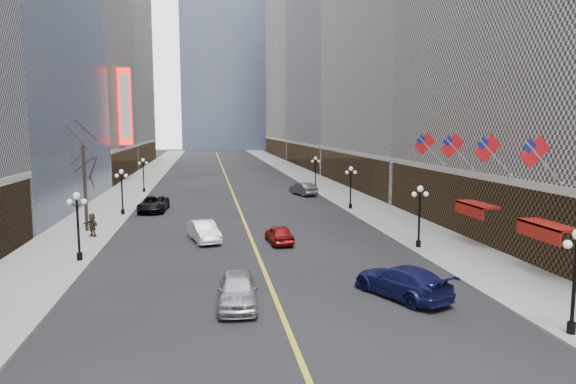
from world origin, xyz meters
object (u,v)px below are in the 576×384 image
object	(u,v)px
car_sb_near	(402,281)
streetlamp_west_3	(143,172)
streetlamp_east_0	(575,271)
streetlamp_west_1	(78,219)
streetlamp_east_3	(315,169)
car_nb_mid	(204,231)
car_nb_near	(238,290)
car_nb_far	(153,204)
streetlamp_west_2	(122,187)
car_sb_far	(303,189)
car_sb_mid	(279,234)
streetlamp_east_2	(351,183)
streetlamp_east_1	(420,210)

from	to	relation	value
car_sb_near	streetlamp_west_3	bearing A→B (deg)	-92.96
streetlamp_east_0	streetlamp_west_1	distance (m)	28.51
streetlamp_east_3	car_nb_mid	world-z (taller)	streetlamp_east_3
car_nb_near	car_nb_far	distance (m)	30.86
streetlamp_west_2	car_sb_far	xyz separation A→B (m)	(20.80, 12.42, -2.05)
car_sb_mid	streetlamp_east_0	bearing A→B (deg)	112.53
streetlamp_east_3	car_sb_far	bearing A→B (deg)	-116.64
streetlamp_east_2	car_nb_mid	size ratio (longest dim) A/B	0.94
streetlamp_west_2	car_nb_mid	size ratio (longest dim) A/B	0.94
streetlamp_east_1	streetlamp_west_1	bearing A→B (deg)	180.00
streetlamp_east_3	car_sb_near	xyz separation A→B (m)	(-5.19, -45.91, -2.07)
streetlamp_west_2	car_nb_mid	distance (m)	15.43
car_nb_near	streetlamp_west_3	bearing A→B (deg)	105.77
streetlamp_east_2	streetlamp_west_2	xyz separation A→B (m)	(-23.60, 0.00, 0.00)
streetlamp_east_1	streetlamp_east_2	size ratio (longest dim) A/B	1.00
streetlamp_east_2	car_sb_far	size ratio (longest dim) A/B	0.88
streetlamp_east_2	car_nb_far	bearing A→B (deg)	174.25
streetlamp_east_1	car_nb_far	world-z (taller)	streetlamp_east_1
streetlamp_east_3	streetlamp_east_1	bearing A→B (deg)	-90.00
car_sb_far	car_sb_mid	bearing A→B (deg)	60.26
streetlamp_west_2	car_sb_near	world-z (taller)	streetlamp_west_2
streetlamp_west_1	streetlamp_east_1	bearing A→B (deg)	0.00
streetlamp_east_0	streetlamp_east_3	xyz separation A→B (m)	(0.00, 52.00, 0.00)
car_sb_near	car_sb_far	xyz separation A→B (m)	(2.39, 40.33, 0.01)
car_nb_mid	car_sb_far	xyz separation A→B (m)	(12.70, 25.38, 0.06)
streetlamp_east_0	car_sb_near	size ratio (longest dim) A/B	0.79
streetlamp_east_1	streetlamp_east_3	world-z (taller)	same
streetlamp_east_3	car_nb_near	xyz separation A→B (m)	(-13.80, -45.96, -2.07)
streetlamp_east_1	car_sb_far	distance (m)	30.62
car_nb_near	car_nb_far	bearing A→B (deg)	106.84
streetlamp_east_1	car_sb_near	bearing A→B (deg)	-117.62
streetlamp_west_2	car_sb_mid	world-z (taller)	streetlamp_west_2
streetlamp_west_1	streetlamp_west_2	xyz separation A→B (m)	(0.00, 18.00, 0.00)
streetlamp_west_2	car_sb_mid	size ratio (longest dim) A/B	1.07
car_nb_far	car_sb_far	distance (m)	20.75
streetlamp_east_0	streetlamp_east_3	size ratio (longest dim) A/B	1.00
streetlamp_east_3	car_nb_near	distance (m)	48.03
streetlamp_east_0	car_nb_near	distance (m)	15.20
car_nb_near	car_sb_far	world-z (taller)	car_sb_far
streetlamp_east_0	car_nb_near	size ratio (longest dim) A/B	0.93
streetlamp_east_0	streetlamp_west_3	size ratio (longest dim) A/B	1.00
streetlamp_east_0	car_nb_mid	bearing A→B (deg)	126.39
car_sb_mid	car_nb_mid	bearing A→B (deg)	-19.86
streetlamp_east_0	streetlamp_east_2	bearing A→B (deg)	90.00
streetlamp_west_3	car_nb_near	distance (m)	47.04
streetlamp_east_2	car_sb_near	xyz separation A→B (m)	(-5.19, -27.91, -2.07)
streetlamp_east_1	streetlamp_east_3	xyz separation A→B (m)	(0.00, 36.00, 0.00)
streetlamp_east_0	streetlamp_west_2	size ratio (longest dim) A/B	1.00
streetlamp_east_3	car_sb_near	bearing A→B (deg)	-96.45
car_nb_far	car_sb_mid	xyz separation A→B (m)	(11.00, -16.65, -0.10)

